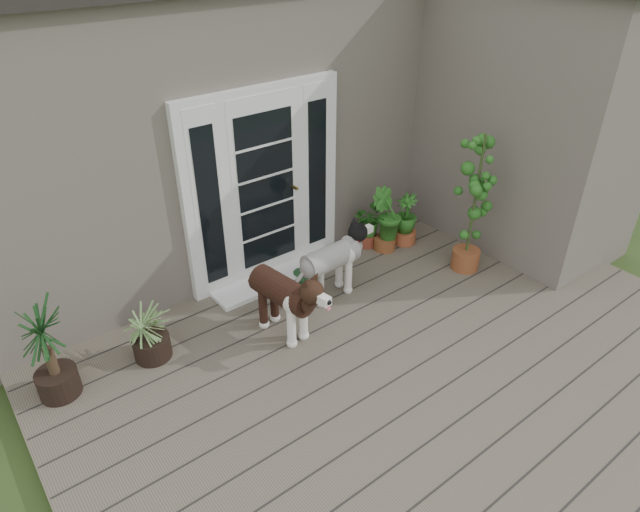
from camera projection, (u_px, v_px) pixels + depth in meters
deck at (417, 371)px, 5.17m from camera, size 6.20×4.60×0.12m
house_main at (191, 105)px, 7.23m from camera, size 7.40×4.00×3.10m
house_wing at (531, 123)px, 6.62m from camera, size 1.60×2.40×3.10m
door_unit at (264, 187)px, 5.94m from camera, size 1.90×0.14×2.15m
door_step at (279, 276)px, 6.36m from camera, size 1.60×0.40×0.05m
brindle_dog at (283, 302)px, 5.36m from camera, size 0.52×0.95×0.75m
white_dog at (331, 268)px, 5.90m from camera, size 0.86×0.39×0.71m
spider_plant at (149, 331)px, 5.10m from camera, size 0.60×0.60×0.61m
yucca at (48, 351)px, 4.60m from camera, size 0.84×0.84×0.96m
herb_a at (368, 227)px, 6.88m from camera, size 0.56×0.56×0.50m
herb_b at (386, 228)px, 6.77m from camera, size 0.56×0.56×0.59m
herb_c at (405, 224)px, 6.94m from camera, size 0.34×0.34×0.52m
sapling at (475, 203)px, 6.11m from camera, size 0.59×0.59×1.71m
clog_left at (302, 278)px, 6.30m from camera, size 0.20×0.33×0.09m
clog_right at (337, 254)px, 6.74m from camera, size 0.24×0.30×0.08m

